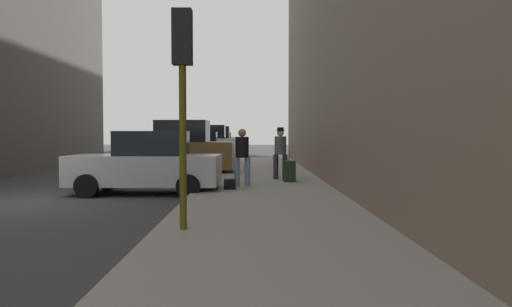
{
  "coord_description": "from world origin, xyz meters",
  "views": [
    {
      "loc": [
        5.64,
        -12.39,
        1.74
      ],
      "look_at": [
        5.78,
        5.29,
        1.01
      ],
      "focal_mm": 35.0,
      "sensor_mm": 36.0,
      "label": 1
    }
  ],
  "objects": [
    {
      "name": "parked_blue_sedan",
      "position": [
        2.65,
        32.58,
        0.85
      ],
      "size": [
        4.21,
        2.07,
        1.79
      ],
      "color": "navy",
      "rests_on": "ground_plane"
    },
    {
      "name": "parked_black_suv",
      "position": [
        2.65,
        27.08,
        1.03
      ],
      "size": [
        4.62,
        2.11,
        2.25
      ],
      "color": "black",
      "rests_on": "ground_plane"
    },
    {
      "name": "parked_silver_sedan",
      "position": [
        2.65,
        1.78,
        0.85
      ],
      "size": [
        4.25,
        2.15,
        1.79
      ],
      "color": "#B7BABF",
      "rests_on": "ground_plane"
    },
    {
      "name": "ground_plane",
      "position": [
        0.0,
        0.0,
        0.0
      ],
      "size": [
        120.0,
        120.0,
        0.0
      ],
      "primitive_type": "plane",
      "color": "#38383A"
    },
    {
      "name": "traffic_light",
      "position": [
        4.5,
        -4.19,
        2.76
      ],
      "size": [
        0.32,
        0.32,
        3.6
      ],
      "color": "#514C0F",
      "rests_on": "sidewalk"
    },
    {
      "name": "sidewalk",
      "position": [
        6.0,
        0.0,
        0.07
      ],
      "size": [
        4.0,
        40.0,
        0.15
      ],
      "primitive_type": "cube",
      "color": "gray",
      "rests_on": "ground_plane"
    },
    {
      "name": "parked_white_van",
      "position": [
        2.65,
        20.76,
        1.03
      ],
      "size": [
        4.61,
        2.07,
        2.25
      ],
      "color": "silver",
      "rests_on": "ground_plane"
    },
    {
      "name": "pedestrian_in_jeans",
      "position": [
        5.34,
        2.57,
        1.1
      ],
      "size": [
        0.52,
        0.44,
        1.71
      ],
      "color": "#728CB2",
      "rests_on": "sidewalk"
    },
    {
      "name": "parked_bronze_suv",
      "position": [
        2.65,
        8.0,
        1.03
      ],
      "size": [
        4.66,
        2.17,
        2.25
      ],
      "color": "brown",
      "rests_on": "ground_plane"
    },
    {
      "name": "parked_gray_coupe",
      "position": [
        2.65,
        14.27,
        0.85
      ],
      "size": [
        4.23,
        2.12,
        1.79
      ],
      "color": "slate",
      "rests_on": "ground_plane"
    },
    {
      "name": "duffel_bag",
      "position": [
        5.0,
        1.73,
        0.29
      ],
      "size": [
        0.32,
        0.44,
        0.28
      ],
      "color": "black",
      "rests_on": "sidewalk"
    },
    {
      "name": "rolling_suitcase",
      "position": [
        6.85,
        3.84,
        0.49
      ],
      "size": [
        0.4,
        0.58,
        1.04
      ],
      "color": "black",
      "rests_on": "sidewalk"
    },
    {
      "name": "fire_hydrant",
      "position": [
        4.45,
        2.27,
        0.5
      ],
      "size": [
        0.42,
        0.22,
        0.7
      ],
      "color": "red",
      "rests_on": "sidewalk"
    },
    {
      "name": "pedestrian_with_beanie",
      "position": [
        6.61,
        4.63,
        1.14
      ],
      "size": [
        0.53,
        0.5,
        1.78
      ],
      "color": "#333338",
      "rests_on": "sidewalk"
    }
  ]
}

